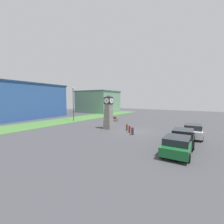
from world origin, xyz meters
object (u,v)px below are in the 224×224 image
(clock_tower, at_px, (109,113))
(street_lamp_near_road, at_px, (73,101))
(bollard_mid_row, at_px, (130,129))
(bollard_far_row, at_px, (127,127))
(bollard_near_tower, at_px, (133,131))
(bench, at_px, (115,118))
(car_near_tower, at_px, (183,137))
(car_by_building, at_px, (193,131))
(car_navy_sedan, at_px, (177,145))

(clock_tower, bearing_deg, street_lamp_near_road, 74.64)
(bollard_mid_row, xyz_separation_m, bollard_far_row, (1.09, 0.93, -0.02))
(bollard_near_tower, height_order, bench, bollard_near_tower)
(car_near_tower, xyz_separation_m, car_by_building, (3.41, -0.51, 0.01))
(bollard_mid_row, bearing_deg, bollard_near_tower, -133.63)
(bench, bearing_deg, bollard_near_tower, -136.87)
(bollard_far_row, height_order, car_by_building, car_by_building)
(car_by_building, distance_m, street_lamp_near_road, 21.64)
(clock_tower, xyz_separation_m, car_navy_sedan, (-5.41, -10.31, -1.58))
(bollard_far_row, bearing_deg, car_near_tower, -110.51)
(car_by_building, bearing_deg, car_near_tower, 171.53)
(bollard_near_tower, bearing_deg, street_lamp_near_road, 74.16)
(clock_tower, relative_size, bollard_mid_row, 5.03)
(street_lamp_near_road, bearing_deg, bollard_far_row, -100.38)
(bollard_far_row, relative_size, bench, 0.56)
(street_lamp_near_road, bearing_deg, clock_tower, -105.36)
(car_by_building, height_order, street_lamp_near_road, street_lamp_near_road)
(car_navy_sedan, bearing_deg, bollard_near_tower, 55.14)
(bollard_near_tower, height_order, car_near_tower, car_near_tower)
(car_navy_sedan, height_order, car_by_building, car_by_building)
(car_near_tower, bearing_deg, bollard_far_row, 69.49)
(car_navy_sedan, distance_m, car_by_building, 6.49)
(car_by_building, bearing_deg, street_lamp_near_road, 85.09)
(bollard_mid_row, bearing_deg, clock_tower, 80.33)
(clock_tower, relative_size, street_lamp_near_road, 0.73)
(car_near_tower, bearing_deg, bollard_near_tower, 80.45)
(bollard_near_tower, bearing_deg, car_by_building, -68.73)
(bollard_mid_row, bearing_deg, bollard_far_row, 40.66)
(bollard_far_row, xyz_separation_m, car_near_tower, (-2.80, -7.48, 0.31))
(bollard_near_tower, bearing_deg, bollard_far_row, 43.10)
(bollard_near_tower, relative_size, bench, 0.57)
(clock_tower, bearing_deg, car_by_building, -84.36)
(car_by_building, distance_m, bench, 15.49)
(bollard_near_tower, height_order, street_lamp_near_road, street_lamp_near_road)
(car_by_building, relative_size, street_lamp_near_road, 0.62)
(street_lamp_near_road, bearing_deg, car_by_building, -94.91)
(bollard_mid_row, bearing_deg, car_near_tower, -104.64)
(bollard_far_row, bearing_deg, car_by_building, -85.59)
(car_near_tower, xyz_separation_m, bench, (9.48, 13.74, -0.26))
(car_navy_sedan, bearing_deg, car_by_building, -4.35)
(clock_tower, bearing_deg, car_navy_sedan, -117.69)
(clock_tower, bearing_deg, bollard_mid_row, -99.67)
(car_navy_sedan, relative_size, street_lamp_near_road, 0.61)
(bollard_near_tower, distance_m, car_near_tower, 5.86)
(bollard_near_tower, xyz_separation_m, car_navy_sedan, (-4.03, -5.78, 0.26))
(bollard_mid_row, height_order, street_lamp_near_road, street_lamp_near_road)
(clock_tower, xyz_separation_m, bollard_far_row, (0.45, -2.81, -1.85))
(bollard_mid_row, relative_size, street_lamp_near_road, 0.14)
(bench, bearing_deg, car_by_building, -113.06)
(bollard_far_row, bearing_deg, bollard_near_tower, -136.90)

